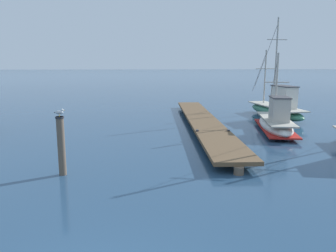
# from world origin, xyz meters

# --- Properties ---
(floating_dock) EXTENTS (2.34, 18.47, 0.53)m
(floating_dock) POSITION_xyz_m (4.41, 15.64, 0.36)
(floating_dock) COLOR brown
(floating_dock) RESTS_ON ground
(fishing_boat_0) EXTENTS (2.48, 7.51, 7.03)m
(fishing_boat_0) POSITION_xyz_m (10.28, 18.58, 0.72)
(fishing_boat_0) COLOR #337556
(fishing_boat_0) RESTS_ON ground
(fishing_boat_1) EXTENTS (2.65, 6.00, 4.45)m
(fishing_boat_1) POSITION_xyz_m (8.27, 13.69, 0.58)
(fishing_boat_1) COLOR silver
(fishing_boat_1) RESTS_ON ground
(mooring_piling) EXTENTS (0.30, 0.30, 2.09)m
(mooring_piling) POSITION_xyz_m (-2.07, 6.99, 1.08)
(mooring_piling) COLOR brown
(mooring_piling) RESTS_ON ground
(perched_seagull) EXTENTS (0.38, 0.16, 0.26)m
(perched_seagull) POSITION_xyz_m (-2.08, 6.99, 2.24)
(perched_seagull) COLOR gold
(perched_seagull) RESTS_ON mooring_piling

